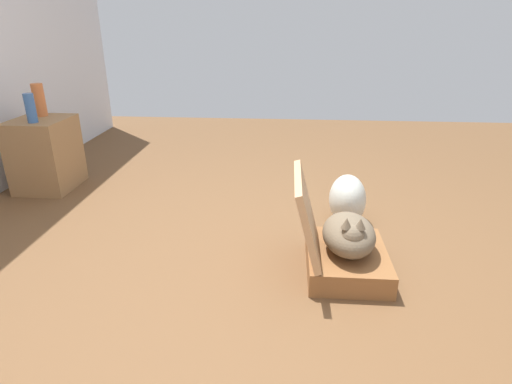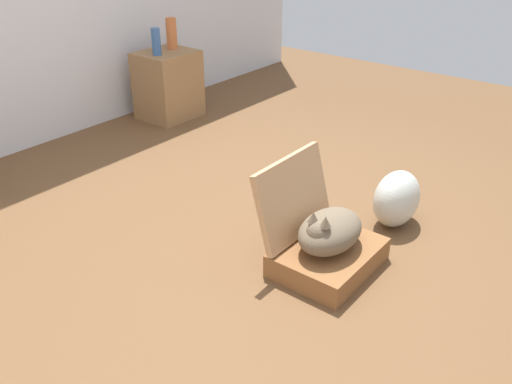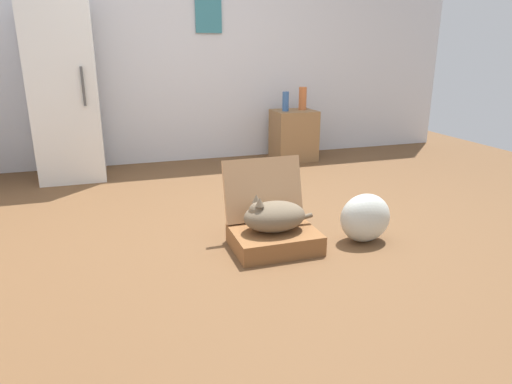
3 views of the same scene
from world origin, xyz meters
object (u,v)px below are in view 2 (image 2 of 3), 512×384
object	(u,v)px
suitcase_base	(328,257)
plastic_bag_white	(397,199)
side_table	(168,85)
vase_tall	(156,42)
vase_short	(172,33)
cat	(329,231)

from	to	relation	value
suitcase_base	plastic_bag_white	distance (m)	0.63
side_table	vase_tall	xyz separation A→B (m)	(-0.12, -0.03, 0.40)
side_table	suitcase_base	bearing A→B (deg)	-115.27
suitcase_base	side_table	xyz separation A→B (m)	(1.08, 2.29, 0.22)
side_table	vase_short	xyz separation A→B (m)	(0.12, 0.04, 0.41)
side_table	vase_tall	size ratio (longest dim) A/B	2.64
vase_short	cat	bearing A→B (deg)	-117.43
plastic_bag_white	side_table	world-z (taller)	side_table
cat	vase_tall	bearing A→B (deg)	66.76
cat	plastic_bag_white	distance (m)	0.64
suitcase_base	cat	size ratio (longest dim) A/B	1.11
suitcase_base	plastic_bag_white	bearing A→B (deg)	-6.68
suitcase_base	plastic_bag_white	size ratio (longest dim) A/B	1.55
suitcase_base	side_table	bearing A→B (deg)	64.73
suitcase_base	vase_tall	size ratio (longest dim) A/B	2.51
side_table	cat	bearing A→B (deg)	-115.46
cat	side_table	bearing A→B (deg)	64.54
side_table	vase_tall	distance (m)	0.41
cat	vase_tall	size ratio (longest dim) A/B	2.25
vase_tall	vase_short	bearing A→B (deg)	15.44
cat	side_table	distance (m)	2.54
vase_short	plastic_bag_white	bearing A→B (deg)	-103.55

